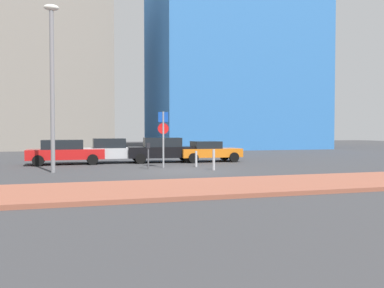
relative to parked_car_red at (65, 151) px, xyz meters
The scene contains 13 objects.
ground_plane 8.26m from the parked_car_red, 44.02° to the right, with size 120.00×120.00×0.00m, color #38383A.
sidewalk_brick 13.26m from the parked_car_red, 63.48° to the right, with size 40.00×4.01×0.14m, color #93513D.
parked_car_red is the anchor object (origin of this frame).
parked_car_silver 2.94m from the parked_car_red, ahead, with size 4.35×1.99×1.55m.
parked_car_black 6.03m from the parked_car_red, ahead, with size 4.59×2.27×1.59m.
parked_car_orange 9.04m from the parked_car_red, ahead, with size 4.06×1.97×1.35m.
parking_sign_post 6.58m from the parked_car_red, 34.76° to the right, with size 0.60×0.10×3.08m.
parking_meter 6.16m from the parked_car_red, 44.57° to the right, with size 0.18×0.14×1.38m.
street_lamp 6.16m from the parked_car_red, 93.65° to the right, with size 0.70×0.36×8.03m.
traffic_bollard_near 8.09m from the parked_car_red, 26.87° to the right, with size 0.13×0.13×0.89m, color #B7B7BC.
traffic_bollard_mid 9.48m from the parked_car_red, 37.38° to the right, with size 0.13×0.13×1.06m, color #B7B7BC.
building_colorful_midrise 31.31m from the parked_car_red, 48.53° to the left, with size 19.22×16.66×27.15m, color #3372BF.
building_under_construction 25.46m from the parked_car_red, 95.76° to the left, with size 13.34×13.36×17.23m, color gray.
Camera 1 is at (-4.70, -18.41, 1.95)m, focal length 35.51 mm.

